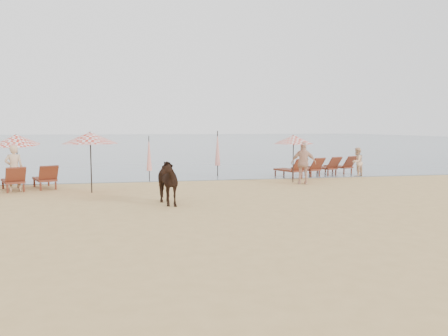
{
  "coord_description": "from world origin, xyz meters",
  "views": [
    {
      "loc": [
        -3.21,
        -11.34,
        2.67
      ],
      "look_at": [
        0.0,
        5.0,
        1.1
      ],
      "focal_mm": 35.0,
      "sensor_mm": 36.0,
      "label": 1
    }
  ],
  "objects_px": {
    "lounger_cluster_right": "(318,167)",
    "umbrella_open_right": "(293,140)",
    "umbrella_open_left_a": "(90,138)",
    "umbrella_open_left_b": "(16,140)",
    "beachgoer_left": "(14,168)",
    "beachgoer_right_b": "(304,163)",
    "lounger_cluster_left": "(14,179)",
    "umbrella_closed_right": "(218,148)",
    "beachgoer_right_a": "(357,162)",
    "umbrella_closed_left": "(149,154)",
    "cow": "(164,182)"
  },
  "relations": [
    {
      "from": "lounger_cluster_left",
      "to": "umbrella_closed_right",
      "type": "bearing_deg",
      "value": -0.87
    },
    {
      "from": "umbrella_open_right",
      "to": "cow",
      "type": "xyz_separation_m",
      "value": [
        -6.48,
        -4.91,
        -1.28
      ]
    },
    {
      "from": "beachgoer_right_b",
      "to": "cow",
      "type": "bearing_deg",
      "value": 47.58
    },
    {
      "from": "umbrella_open_left_b",
      "to": "beachgoer_right_a",
      "type": "distance_m",
      "value": 16.91
    },
    {
      "from": "lounger_cluster_left",
      "to": "umbrella_open_left_b",
      "type": "distance_m",
      "value": 2.09
    },
    {
      "from": "lounger_cluster_left",
      "to": "umbrella_open_right",
      "type": "height_order",
      "value": "umbrella_open_right"
    },
    {
      "from": "umbrella_open_left_a",
      "to": "beachgoer_right_a",
      "type": "height_order",
      "value": "umbrella_open_left_a"
    },
    {
      "from": "beachgoer_left",
      "to": "lounger_cluster_right",
      "type": "bearing_deg",
      "value": -179.51
    },
    {
      "from": "umbrella_closed_left",
      "to": "umbrella_closed_right",
      "type": "bearing_deg",
      "value": 22.94
    },
    {
      "from": "lounger_cluster_right",
      "to": "umbrella_closed_left",
      "type": "xyz_separation_m",
      "value": [
        -9.1,
        -0.84,
        0.88
      ]
    },
    {
      "from": "beachgoer_right_a",
      "to": "lounger_cluster_left",
      "type": "bearing_deg",
      "value": -24.74
    },
    {
      "from": "umbrella_closed_right",
      "to": "beachgoer_right_b",
      "type": "height_order",
      "value": "umbrella_closed_right"
    },
    {
      "from": "umbrella_open_left_b",
      "to": "umbrella_open_right",
      "type": "xyz_separation_m",
      "value": [
        12.59,
        -0.76,
        -0.05
      ]
    },
    {
      "from": "umbrella_open_left_b",
      "to": "umbrella_open_left_a",
      "type": "bearing_deg",
      "value": -53.57
    },
    {
      "from": "lounger_cluster_right",
      "to": "beachgoer_right_a",
      "type": "relative_size",
      "value": 3.12
    },
    {
      "from": "umbrella_open_left_b",
      "to": "beachgoer_right_b",
      "type": "distance_m",
      "value": 12.96
    },
    {
      "from": "umbrella_open_right",
      "to": "beachgoer_left",
      "type": "bearing_deg",
      "value": -175.16
    },
    {
      "from": "beachgoer_right_b",
      "to": "umbrella_closed_left",
      "type": "bearing_deg",
      "value": -2.13
    },
    {
      "from": "lounger_cluster_left",
      "to": "cow",
      "type": "height_order",
      "value": "cow"
    },
    {
      "from": "beachgoer_left",
      "to": "umbrella_open_left_b",
      "type": "bearing_deg",
      "value": -92.36
    },
    {
      "from": "umbrella_open_left_a",
      "to": "umbrella_open_left_b",
      "type": "distance_m",
      "value": 4.13
    },
    {
      "from": "lounger_cluster_left",
      "to": "beachgoer_right_a",
      "type": "bearing_deg",
      "value": -14.58
    },
    {
      "from": "umbrella_open_right",
      "to": "umbrella_closed_right",
      "type": "xyz_separation_m",
      "value": [
        -3.15,
        3.07,
        -0.55
      ]
    },
    {
      "from": "umbrella_open_left_a",
      "to": "cow",
      "type": "relative_size",
      "value": 1.32
    },
    {
      "from": "umbrella_open_right",
      "to": "beachgoer_left",
      "type": "xyz_separation_m",
      "value": [
        -12.39,
        -0.56,
        -1.1
      ]
    },
    {
      "from": "lounger_cluster_right",
      "to": "umbrella_open_left_a",
      "type": "xyz_separation_m",
      "value": [
        -11.5,
        -3.97,
        1.73
      ]
    },
    {
      "from": "lounger_cluster_left",
      "to": "umbrella_open_right",
      "type": "xyz_separation_m",
      "value": [
        12.43,
        0.56,
        1.57
      ]
    },
    {
      "from": "umbrella_open_right",
      "to": "umbrella_closed_left",
      "type": "bearing_deg",
      "value": 169.62
    },
    {
      "from": "cow",
      "to": "lounger_cluster_right",
      "type": "bearing_deg",
      "value": 24.72
    },
    {
      "from": "lounger_cluster_left",
      "to": "lounger_cluster_right",
      "type": "distance_m",
      "value": 15.0
    },
    {
      "from": "umbrella_open_left_a",
      "to": "umbrella_open_right",
      "type": "height_order",
      "value": "umbrella_open_left_a"
    },
    {
      "from": "beachgoer_right_a",
      "to": "beachgoer_right_b",
      "type": "bearing_deg",
      "value": -0.95
    },
    {
      "from": "umbrella_open_left_a",
      "to": "umbrella_open_left_b",
      "type": "bearing_deg",
      "value": 163.44
    },
    {
      "from": "cow",
      "to": "umbrella_closed_left",
      "type": "bearing_deg",
      "value": 77.96
    },
    {
      "from": "lounger_cluster_right",
      "to": "umbrella_open_right",
      "type": "distance_m",
      "value": 3.64
    },
    {
      "from": "umbrella_open_left_a",
      "to": "umbrella_open_left_b",
      "type": "xyz_separation_m",
      "value": [
        -3.38,
        2.37,
        -0.12
      ]
    },
    {
      "from": "lounger_cluster_left",
      "to": "umbrella_open_right",
      "type": "bearing_deg",
      "value": -19.67
    },
    {
      "from": "lounger_cluster_right",
      "to": "beachgoer_right_a",
      "type": "xyz_separation_m",
      "value": [
        1.96,
        -0.68,
        0.29
      ]
    },
    {
      "from": "beachgoer_right_a",
      "to": "beachgoer_right_b",
      "type": "height_order",
      "value": "beachgoer_right_b"
    },
    {
      "from": "umbrella_closed_right",
      "to": "beachgoer_left",
      "type": "relative_size",
      "value": 1.28
    },
    {
      "from": "lounger_cluster_right",
      "to": "umbrella_closed_left",
      "type": "distance_m",
      "value": 9.18
    },
    {
      "from": "umbrella_open_left_a",
      "to": "lounger_cluster_right",
      "type": "bearing_deg",
      "value": 37.53
    },
    {
      "from": "lounger_cluster_left",
      "to": "umbrella_open_left_b",
      "type": "relative_size",
      "value": 1.53
    },
    {
      "from": "umbrella_open_left_b",
      "to": "cow",
      "type": "xyz_separation_m",
      "value": [
        6.11,
        -5.67,
        -1.32
      ]
    },
    {
      "from": "umbrella_open_left_b",
      "to": "umbrella_open_right",
      "type": "relative_size",
      "value": 1.06
    },
    {
      "from": "umbrella_open_left_a",
      "to": "beachgoer_right_a",
      "type": "xyz_separation_m",
      "value": [
        13.45,
        3.3,
        -1.45
      ]
    },
    {
      "from": "umbrella_open_left_b",
      "to": "umbrella_closed_left",
      "type": "distance_m",
      "value": 5.88
    },
    {
      "from": "beachgoer_left",
      "to": "beachgoer_right_b",
      "type": "height_order",
      "value": "beachgoer_right_b"
    },
    {
      "from": "umbrella_closed_left",
      "to": "beachgoer_right_a",
      "type": "height_order",
      "value": "umbrella_closed_left"
    },
    {
      "from": "umbrella_open_right",
      "to": "beachgoer_left",
      "type": "height_order",
      "value": "umbrella_open_right"
    }
  ]
}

